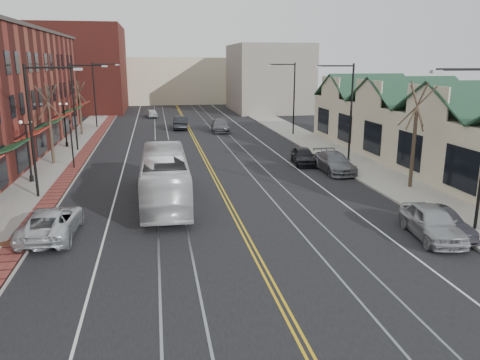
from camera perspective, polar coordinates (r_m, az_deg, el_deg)
name	(u,v)px	position (r m, az deg, el deg)	size (l,w,h in m)	color
ground	(287,314)	(16.58, 5.71, -15.89)	(160.00, 160.00, 0.00)	black
sidewalk_left	(44,182)	(35.63, -22.76, -0.21)	(4.00, 120.00, 0.15)	gray
sidewalk_right	(364,168)	(38.29, 14.89, 1.39)	(4.00, 120.00, 0.15)	gray
building_right	(436,138)	(40.78, 22.78, 4.71)	(8.00, 36.00, 4.60)	#C1B794
backdrop_left	(81,69)	(84.60, -18.81, 12.68)	(14.00, 18.00, 14.00)	maroon
backdrop_mid	(174,80)	(98.90, -8.04, 11.97)	(22.00, 14.00, 9.00)	#C1B794
backdrop_right	(268,78)	(81.08, 3.46, 12.30)	(12.00, 16.00, 11.00)	slate
streetlight_l_1	(38,118)	(30.72, -23.44, 6.98)	(3.33, 0.25, 8.00)	black
streetlight_l_2	(78,98)	(46.39, -19.11, 9.47)	(3.33, 0.25, 8.00)	black
streetlight_l_3	(98,88)	(62.22, -16.95, 10.67)	(3.33, 0.25, 8.00)	black
streetlight_r_0	(479,132)	(25.10, 27.10, 5.20)	(3.33, 0.25, 8.00)	black
streetlight_r_1	(346,103)	(38.96, 12.83, 9.11)	(3.33, 0.25, 8.00)	black
streetlight_r_2	(290,91)	(54.02, 6.16, 10.74)	(3.33, 0.25, 8.00)	black
lamppost_l_2	(29,152)	(35.38, -24.35, 3.07)	(0.84, 0.28, 4.27)	black
lamppost_l_3	(65,126)	(48.92, -20.54, 6.23)	(0.84, 0.28, 4.27)	black
tree_left_near	(50,122)	(40.91, -22.17, 6.51)	(1.78, 1.37, 6.48)	#382B21
tree_left_far	(80,107)	(56.60, -18.96, 8.44)	(1.66, 1.28, 6.02)	#382B21
tree_right_mid	(415,133)	(32.65, 20.52, 5.36)	(1.90, 1.46, 6.93)	#382B21
manhole_far	(5,244)	(24.29, -26.77, -6.94)	(0.60, 0.60, 0.02)	#592D19
traffic_signal	(72,140)	(38.76, -19.84, 4.60)	(0.18, 0.15, 3.80)	black
transit_bus	(165,177)	(28.51, -9.17, 0.41)	(2.62, 11.21, 3.12)	silver
parked_suv	(51,222)	(24.52, -22.02, -4.82)	(2.41, 5.24, 1.46)	silver
parked_car_a	(432,222)	(24.40, 22.37, -4.78)	(1.88, 4.66, 1.59)	#9C9EA2
parked_car_b	(438,223)	(24.81, 23.00, -4.80)	(1.45, 4.17, 1.37)	black
parked_car_c	(334,163)	(36.64, 11.45, 2.10)	(2.10, 5.18, 1.50)	slate
parked_car_d	(303,156)	(39.04, 7.72, 2.93)	(1.66, 4.14, 1.41)	black
distant_car_left	(181,123)	(59.49, -7.24, 6.96)	(1.74, 4.99, 1.65)	black
distant_car_right	(220,125)	(56.99, -2.42, 6.67)	(2.10, 5.16, 1.50)	#5A5A61
distant_car_far	(151,113)	(72.66, -10.75, 8.01)	(1.54, 3.83, 1.31)	silver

